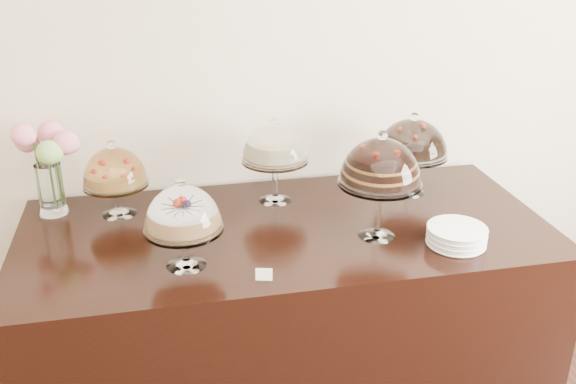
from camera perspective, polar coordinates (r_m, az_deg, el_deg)
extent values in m
cube|color=beige|center=(3.03, 1.23, 12.13)|extent=(5.00, 0.04, 3.00)
cube|color=black|center=(2.92, -0.21, -10.99)|extent=(2.20, 1.00, 0.90)
cone|color=white|center=(2.43, -9.03, -6.17)|extent=(0.15, 0.15, 0.02)
cylinder|color=white|center=(2.40, -9.14, -4.65)|extent=(0.03, 0.03, 0.12)
cylinder|color=white|center=(2.37, -9.24, -3.23)|extent=(0.29, 0.29, 0.01)
cylinder|color=tan|center=(2.35, -9.30, -2.40)|extent=(0.23, 0.23, 0.06)
sphere|color=#B01F0E|center=(2.35, -7.92, -1.16)|extent=(0.02, 0.02, 0.02)
sphere|color=#B01F0E|center=(2.37, -10.56, -1.13)|extent=(0.02, 0.02, 0.02)
sphere|color=#B01F0E|center=(2.27, -9.64, -2.17)|extent=(0.02, 0.02, 0.02)
sphere|color=white|center=(2.29, -9.54, 0.76)|extent=(0.04, 0.04, 0.04)
cone|color=white|center=(2.63, 7.87, -3.62)|extent=(0.15, 0.15, 0.02)
cylinder|color=white|center=(2.58, 8.01, -1.37)|extent=(0.03, 0.03, 0.20)
cylinder|color=white|center=(2.54, 8.15, 0.83)|extent=(0.33, 0.33, 0.01)
cylinder|color=black|center=(2.52, 8.23, 2.08)|extent=(0.24, 0.24, 0.11)
sphere|color=#B01F0E|center=(2.53, 9.53, 3.69)|extent=(0.02, 0.02, 0.02)
sphere|color=#B01F0E|center=(2.55, 7.83, 3.97)|extent=(0.02, 0.02, 0.02)
sphere|color=#B01F0E|center=(2.49, 6.77, 3.52)|extent=(0.02, 0.02, 0.02)
sphere|color=#B01F0E|center=(2.43, 7.84, 2.95)|extent=(0.02, 0.02, 0.02)
sphere|color=#B01F0E|center=(2.46, 9.59, 3.06)|extent=(0.02, 0.02, 0.02)
sphere|color=white|center=(2.47, 8.41, 5.01)|extent=(0.04, 0.04, 0.04)
cone|color=white|center=(2.92, -1.15, -0.49)|extent=(0.15, 0.15, 0.02)
cylinder|color=white|center=(2.88, -1.17, 1.25)|extent=(0.03, 0.03, 0.17)
cylinder|color=white|center=(2.85, -1.18, 2.91)|extent=(0.30, 0.30, 0.01)
cylinder|color=#F7EABF|center=(2.83, -1.19, 3.74)|extent=(0.23, 0.23, 0.08)
sphere|color=white|center=(2.79, -1.21, 6.19)|extent=(0.04, 0.04, 0.04)
cone|color=white|center=(3.05, 10.65, 0.20)|extent=(0.15, 0.15, 0.02)
cylinder|color=white|center=(3.02, 10.78, 1.80)|extent=(0.03, 0.03, 0.16)
cylinder|color=white|center=(2.99, 10.90, 3.32)|extent=(0.33, 0.33, 0.01)
cylinder|color=black|center=(2.97, 10.97, 4.09)|extent=(0.25, 0.25, 0.07)
sphere|color=#B01F0E|center=(3.00, 12.06, 5.13)|extent=(0.02, 0.02, 0.02)
sphere|color=#B01F0E|center=(2.98, 9.79, 5.19)|extent=(0.02, 0.02, 0.02)
sphere|color=#B01F0E|center=(2.89, 11.26, 4.50)|extent=(0.02, 0.02, 0.02)
sphere|color=white|center=(2.93, 11.17, 6.57)|extent=(0.04, 0.04, 0.04)
cone|color=white|center=(2.89, -14.78, -1.64)|extent=(0.15, 0.15, 0.02)
cylinder|color=white|center=(2.86, -14.92, -0.41)|extent=(0.03, 0.03, 0.11)
cylinder|color=white|center=(2.84, -15.05, 0.72)|extent=(0.28, 0.28, 0.01)
cylinder|color=#B97B36|center=(2.82, -15.11, 1.24)|extent=(0.23, 0.23, 0.04)
sphere|color=#B01F0E|center=(2.83, -13.94, 2.07)|extent=(0.02, 0.02, 0.02)
sphere|color=#B01F0E|center=(2.87, -14.85, 2.30)|extent=(0.02, 0.02, 0.02)
sphere|color=#B01F0E|center=(2.86, -16.07, 2.06)|extent=(0.02, 0.02, 0.02)
sphere|color=#B01F0E|center=(2.80, -16.42, 1.58)|extent=(0.02, 0.02, 0.02)
sphere|color=#B01F0E|center=(2.76, -15.51, 1.33)|extent=(0.02, 0.02, 0.02)
sphere|color=#B01F0E|center=(2.77, -14.25, 1.58)|extent=(0.02, 0.02, 0.02)
sphere|color=white|center=(2.77, -15.43, 4.08)|extent=(0.04, 0.04, 0.04)
cylinder|color=white|center=(2.94, -20.34, 0.26)|extent=(0.11, 0.11, 0.23)
cylinder|color=#476B2D|center=(2.91, -19.66, 1.52)|extent=(0.01, 0.01, 0.28)
sphere|color=pink|center=(2.85, -19.16, 4.18)|extent=(0.11, 0.11, 0.11)
cylinder|color=#476B2D|center=(2.94, -20.24, 1.93)|extent=(0.01, 0.01, 0.30)
sphere|color=pink|center=(2.92, -20.33, 4.94)|extent=(0.11, 0.11, 0.11)
cylinder|color=#476B2D|center=(2.97, -21.19, 1.60)|extent=(0.01, 0.01, 0.27)
sphere|color=pink|center=(2.98, -22.24, 4.22)|extent=(0.10, 0.10, 0.10)
cylinder|color=#476B2D|center=(2.90, -21.31, 1.79)|extent=(0.01, 0.01, 0.34)
sphere|color=pink|center=(2.83, -22.54, 4.74)|extent=(0.10, 0.10, 0.10)
cylinder|color=#476B2D|center=(2.89, -20.31, 1.09)|extent=(0.01, 0.01, 0.26)
sphere|color=#7BA952|center=(2.82, -20.48, 3.31)|extent=(0.10, 0.10, 0.10)
cylinder|color=white|center=(2.63, 14.68, -4.43)|extent=(0.23, 0.23, 0.01)
cylinder|color=white|center=(2.63, 14.71, -4.22)|extent=(0.22, 0.22, 0.01)
cylinder|color=white|center=(2.62, 14.73, -4.00)|extent=(0.23, 0.23, 0.01)
cylinder|color=white|center=(2.62, 14.76, -3.79)|extent=(0.22, 0.22, 0.01)
cylinder|color=white|center=(2.61, 14.78, -3.58)|extent=(0.23, 0.23, 0.01)
cylinder|color=white|center=(2.61, 14.81, -3.36)|extent=(0.22, 0.22, 0.01)
cylinder|color=white|center=(2.60, 14.83, -3.15)|extent=(0.23, 0.23, 0.01)
cube|color=white|center=(2.31, -2.15, -7.33)|extent=(0.06, 0.03, 0.04)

